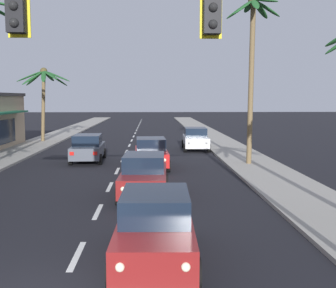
% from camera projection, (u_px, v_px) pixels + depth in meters
% --- Properties ---
extents(sidewalk_right, '(3.20, 110.00, 0.14)m').
position_uv_depth(sidewalk_right, '(240.00, 156.00, 28.16)').
color(sidewalk_right, '#9E998E').
rests_on(sidewalk_right, ground).
extents(sidewalk_left, '(3.20, 110.00, 0.14)m').
position_uv_depth(sidewalk_left, '(4.00, 157.00, 27.57)').
color(sidewalk_left, '#9E998E').
rests_on(sidewalk_left, ground).
extents(lane_markings, '(4.28, 88.15, 0.01)m').
position_uv_depth(lane_markings, '(130.00, 157.00, 27.83)').
color(lane_markings, silver).
rests_on(lane_markings, ground).
extents(traffic_signal_mast, '(11.14, 0.41, 6.82)m').
position_uv_depth(traffic_signal_mast, '(215.00, 43.00, 7.88)').
color(traffic_signal_mast, '#2D2D33').
rests_on(traffic_signal_mast, ground).
extents(sedan_lead_at_stop_bar, '(2.04, 4.49, 1.68)m').
position_uv_depth(sedan_lead_at_stop_bar, '(155.00, 227.00, 10.08)').
color(sedan_lead_at_stop_bar, maroon).
rests_on(sedan_lead_at_stop_bar, ground).
extents(sedan_third_in_queue, '(2.07, 4.50, 1.68)m').
position_uv_depth(sedan_third_in_queue, '(144.00, 175.00, 16.84)').
color(sedan_third_in_queue, maroon).
rests_on(sedan_third_in_queue, ground).
extents(sedan_fifth_in_queue, '(2.07, 4.50, 1.68)m').
position_uv_depth(sedan_fifth_in_queue, '(151.00, 153.00, 23.63)').
color(sedan_fifth_in_queue, red).
rests_on(sedan_fifth_in_queue, ground).
extents(sedan_oncoming_far, '(2.05, 4.49, 1.68)m').
position_uv_depth(sedan_oncoming_far, '(88.00, 148.00, 26.00)').
color(sedan_oncoming_far, '#4C515B').
rests_on(sedan_oncoming_far, ground).
extents(sedan_parked_nearest_kerb, '(2.04, 4.49, 1.68)m').
position_uv_depth(sedan_parked_nearest_kerb, '(196.00, 139.00, 31.90)').
color(sedan_parked_nearest_kerb, silver).
rests_on(sedan_parked_nearest_kerb, ground).
extents(palm_left_third, '(4.79, 4.79, 6.56)m').
position_uv_depth(palm_left_third, '(44.00, 85.00, 36.62)').
color(palm_left_third, brown).
rests_on(palm_left_third, ground).
extents(palm_right_second, '(3.10, 3.40, 9.65)m').
position_uv_depth(palm_right_second, '(253.00, 43.00, 23.71)').
color(palm_right_second, brown).
rests_on(palm_right_second, ground).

